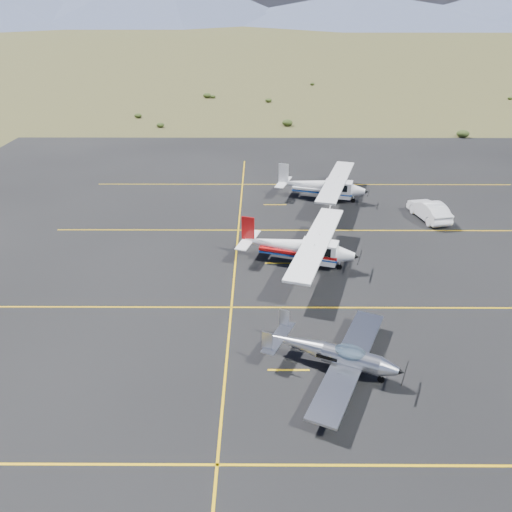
% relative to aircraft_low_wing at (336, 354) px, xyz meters
% --- Properties ---
extents(ground, '(1600.00, 1600.00, 0.00)m').
position_rel_aircraft_low_wing_xyz_m(ground, '(0.79, 3.44, -0.91)').
color(ground, '#383D1C').
rests_on(ground, ground).
extents(apron, '(72.00, 72.00, 0.02)m').
position_rel_aircraft_low_wing_xyz_m(apron, '(0.79, 10.44, -0.91)').
color(apron, black).
rests_on(apron, ground).
extents(aircraft_low_wing, '(6.59, 8.49, 1.90)m').
position_rel_aircraft_low_wing_xyz_m(aircraft_low_wing, '(0.00, 0.00, 0.00)').
color(aircraft_low_wing, silver).
rests_on(aircraft_low_wing, apron).
extents(aircraft_cessna, '(7.90, 11.51, 2.94)m').
position_rel_aircraft_low_wing_xyz_m(aircraft_cessna, '(-0.96, 10.88, 0.40)').
color(aircraft_cessna, white).
rests_on(aircraft_cessna, apron).
extents(aircraft_plain, '(7.88, 11.63, 2.96)m').
position_rel_aircraft_low_wing_xyz_m(aircraft_plain, '(2.03, 23.27, 0.41)').
color(aircraft_plain, silver).
rests_on(aircraft_plain, apron).
extents(sedan, '(2.52, 4.88, 1.53)m').
position_rel_aircraft_low_wing_xyz_m(sedan, '(10.13, 18.78, -0.13)').
color(sedan, white).
rests_on(sedan, apron).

